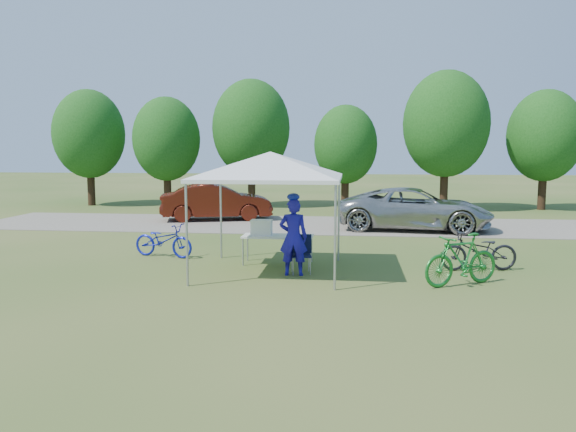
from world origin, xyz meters
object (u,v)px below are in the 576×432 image
object	(u,v)px
bike_green	(461,260)
sedan	(216,202)
cooler	(262,227)
minivan	(415,209)
bike_dark	(479,251)
folding_table	(278,237)
folding_chair	(301,250)
bike_blue	(164,240)
cyclist	(293,237)

from	to	relation	value
bike_green	sedan	size ratio (longest dim) A/B	0.42
cooler	sedan	world-z (taller)	sedan
minivan	sedan	size ratio (longest dim) A/B	1.21
bike_green	minivan	world-z (taller)	minivan
bike_dark	sedan	distance (m)	11.66
folding_table	bike_green	distance (m)	4.39
sedan	folding_chair	bearing A→B (deg)	-170.83
bike_green	folding_table	bearing A→B (deg)	-142.40
minivan	sedan	bearing A→B (deg)	82.77
bike_green	bike_blue	bearing A→B (deg)	-136.75
bike_dark	sedan	bearing A→B (deg)	-144.75
folding_chair	bike_green	distance (m)	3.47
folding_chair	bike_green	world-z (taller)	bike_green
cyclist	minivan	size ratio (longest dim) A/B	0.33
folding_chair	cooler	size ratio (longest dim) A/B	1.65
bike_blue	minivan	size ratio (longest dim) A/B	0.32
folding_table	bike_dark	size ratio (longest dim) A/B	0.96
folding_chair	sedan	bearing A→B (deg)	105.00
bike_blue	bike_green	xyz separation A→B (m)	(7.08, -2.27, 0.10)
bike_blue	folding_table	bearing A→B (deg)	-86.26
bike_blue	bike_green	world-z (taller)	bike_green
cyclist	minivan	world-z (taller)	cyclist
folding_table	cyclist	distance (m)	1.31
sedan	minivan	bearing A→B (deg)	-119.72
bike_blue	sedan	bearing A→B (deg)	16.81
bike_blue	sedan	xyz separation A→B (m)	(-0.43, 7.52, 0.29)
cyclist	bike_green	distance (m)	3.58
bike_green	bike_dark	bearing A→B (deg)	126.44
folding_table	bike_dark	xyz separation A→B (m)	(4.70, -0.25, -0.19)
bike_green	minivan	bearing A→B (deg)	151.57
folding_table	bike_blue	size ratio (longest dim) A/B	1.02
bike_green	cooler	bearing A→B (deg)	-140.49
cyclist	sedan	world-z (taller)	cyclist
folding_table	bike_green	world-z (taller)	bike_green
folding_table	bike_dark	distance (m)	4.71
cooler	cyclist	distance (m)	1.50
minivan	sedan	distance (m)	7.66
folding_chair	sedan	size ratio (longest dim) A/B	0.20
folding_chair	cyclist	xyz separation A→B (m)	(-0.15, -0.31, 0.35)
cooler	bike_dark	world-z (taller)	cooler
cyclist	sedan	distance (m)	10.07
folding_table	sedan	distance (m)	8.77
folding_chair	bike_green	xyz separation A→B (m)	(3.37, -0.86, 0.04)
sedan	folding_table	bearing A→B (deg)	-172.30
folding_table	cyclist	xyz separation A→B (m)	(0.50, -1.19, 0.20)
bike_blue	sedan	distance (m)	7.54
folding_chair	bike_green	bearing A→B (deg)	-24.26
bike_blue	bike_dark	xyz separation A→B (m)	(7.76, -0.78, 0.03)
minivan	sedan	world-z (taller)	minivan
cyclist	bike_green	bearing A→B (deg)	168.69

